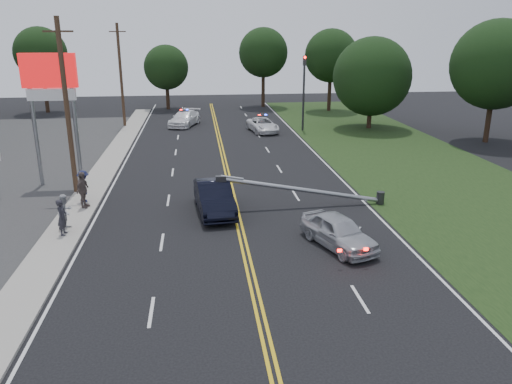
{
  "coord_description": "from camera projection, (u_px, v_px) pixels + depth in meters",
  "views": [
    {
      "loc": [
        -1.89,
        -17.35,
        9.17
      ],
      "look_at": [
        0.84,
        5.71,
        1.7
      ],
      "focal_mm": 35.0,
      "sensor_mm": 36.0,
      "label": 1
    }
  ],
  "objects": [
    {
      "name": "ground",
      "position": [
        252.0,
        279.0,
        19.43
      ],
      "size": [
        120.0,
        120.0,
        0.0
      ],
      "primitive_type": "plane",
      "color": "black",
      "rests_on": "ground"
    },
    {
      "name": "tree_8",
      "position": [
        331.0,
        56.0,
        58.86
      ],
      "size": [
        6.21,
        6.21,
        9.59
      ],
      "color": "black",
      "rests_on": "ground"
    },
    {
      "name": "traffic_signal",
      "position": [
        304.0,
        87.0,
        47.42
      ],
      "size": [
        0.28,
        0.41,
        7.05
      ],
      "color": "#2D2D30",
      "rests_on": "ground"
    },
    {
      "name": "bystander_d",
      "position": [
        83.0,
        190.0,
        26.69
      ],
      "size": [
        0.78,
        1.25,
        1.98
      ],
      "primitive_type": "imported",
      "rotation": [
        0.0,
        0.0,
        1.3
      ],
      "color": "#5F504C",
      "rests_on": "sidewalk"
    },
    {
      "name": "waiting_sedan",
      "position": [
        339.0,
        231.0,
        22.13
      ],
      "size": [
        3.09,
        4.59,
        1.45
      ],
      "primitive_type": "imported",
      "rotation": [
        0.0,
        0.0,
        0.36
      ],
      "color": "#AFB2B8",
      "rests_on": "ground"
    },
    {
      "name": "pylon_sign",
      "position": [
        51.0,
        88.0,
        29.65
      ],
      "size": [
        3.2,
        0.35,
        8.0
      ],
      "color": "gray",
      "rests_on": "ground"
    },
    {
      "name": "centerline_yellow",
      "position": [
        233.0,
        198.0,
        28.88
      ],
      "size": [
        0.36,
        80.0,
        0.0
      ],
      "primitive_type": "cube",
      "color": "gold",
      "rests_on": "ground"
    },
    {
      "name": "tree_5",
      "position": [
        41.0,
        53.0,
        57.5
      ],
      "size": [
        5.94,
        5.94,
        9.81
      ],
      "color": "black",
      "rests_on": "ground"
    },
    {
      "name": "tree_7",
      "position": [
        263.0,
        53.0,
        62.08
      ],
      "size": [
        6.1,
        6.1,
        9.76
      ],
      "color": "black",
      "rests_on": "ground"
    },
    {
      "name": "tree_13",
      "position": [
        496.0,
        65.0,
        41.55
      ],
      "size": [
        7.42,
        7.42,
        10.28
      ],
      "color": "black",
      "rests_on": "ground"
    },
    {
      "name": "grass_verge",
      "position": [
        454.0,
        190.0,
        30.39
      ],
      "size": [
        12.0,
        80.0,
        0.01
      ],
      "primitive_type": "cube",
      "color": "black",
      "rests_on": "ground"
    },
    {
      "name": "utility_pole_mid",
      "position": [
        67.0,
        108.0,
        28.18
      ],
      "size": [
        1.6,
        0.28,
        10.0
      ],
      "color": "#382619",
      "rests_on": "ground"
    },
    {
      "name": "sidewalk",
      "position": [
        83.0,
        202.0,
        27.92
      ],
      "size": [
        1.8,
        70.0,
        0.12
      ],
      "primitive_type": "cube",
      "color": "gray",
      "rests_on": "ground"
    },
    {
      "name": "bystander_c",
      "position": [
        84.0,
        186.0,
        27.66
      ],
      "size": [
        1.0,
        1.3,
        1.78
      ],
      "primitive_type": "imported",
      "rotation": [
        0.0,
        0.0,
        1.9
      ],
      "color": "#191E40",
      "rests_on": "sidewalk"
    },
    {
      "name": "emergency_a",
      "position": [
        263.0,
        125.0,
        47.75
      ],
      "size": [
        2.96,
        5.05,
        1.32
      ],
      "primitive_type": "imported",
      "rotation": [
        0.0,
        0.0,
        0.17
      ],
      "color": "white",
      "rests_on": "ground"
    },
    {
      "name": "tree_6",
      "position": [
        166.0,
        67.0,
        60.57
      ],
      "size": [
        5.37,
        5.37,
        7.74
      ],
      "color": "black",
      "rests_on": "ground"
    },
    {
      "name": "crashed_sedan",
      "position": [
        214.0,
        198.0,
        26.33
      ],
      "size": [
        2.23,
        5.14,
        1.65
      ],
      "primitive_type": "imported",
      "rotation": [
        0.0,
        0.0,
        0.1
      ],
      "color": "black",
      "rests_on": "ground"
    },
    {
      "name": "bystander_a",
      "position": [
        62.0,
        217.0,
        23.13
      ],
      "size": [
        0.46,
        0.66,
        1.72
      ],
      "primitive_type": "imported",
      "rotation": [
        0.0,
        0.0,
        1.48
      ],
      "color": "#26252D",
      "rests_on": "sidewalk"
    },
    {
      "name": "bystander_b",
      "position": [
        65.0,
        212.0,
        23.84
      ],
      "size": [
        0.95,
        1.04,
        1.72
      ],
      "primitive_type": "imported",
      "rotation": [
        0.0,
        0.0,
        1.12
      ],
      "color": "#ACADB1",
      "rests_on": "sidewalk"
    },
    {
      "name": "utility_pole_far",
      "position": [
        121.0,
        75.0,
        48.98
      ],
      "size": [
        1.6,
        0.28,
        10.0
      ],
      "color": "#382619",
      "rests_on": "ground"
    },
    {
      "name": "emergency_b",
      "position": [
        185.0,
        118.0,
        50.81
      ],
      "size": [
        3.65,
        5.61,
        1.51
      ],
      "primitive_type": "imported",
      "rotation": [
        0.0,
        0.0,
        -0.32
      ],
      "color": "white",
      "rests_on": "ground"
    },
    {
      "name": "tree_9",
      "position": [
        372.0,
        77.0,
        48.29
      ],
      "size": [
        7.55,
        7.55,
        8.81
      ],
      "color": "black",
      "rests_on": "ground"
    },
    {
      "name": "fallen_streetlight",
      "position": [
        312.0,
        191.0,
        27.18
      ],
      "size": [
        9.36,
        0.44,
        1.91
      ],
      "color": "#2D2D30",
      "rests_on": "ground"
    }
  ]
}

